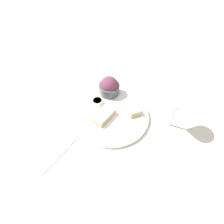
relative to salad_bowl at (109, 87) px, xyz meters
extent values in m
plane|color=beige|center=(0.13, 0.02, -0.05)|extent=(4.00, 4.00, 0.00)
cylinder|color=white|center=(0.13, 0.02, -0.04)|extent=(0.31, 0.31, 0.01)
cylinder|color=#4C5156|center=(0.00, 0.00, -0.01)|extent=(0.09, 0.09, 0.05)
sphere|color=#6B334C|center=(0.00, 0.00, 0.01)|extent=(0.08, 0.08, 0.08)
cylinder|color=white|center=(0.08, -0.05, -0.02)|extent=(0.05, 0.05, 0.03)
cylinder|color=beige|center=(0.08, -0.05, -0.01)|extent=(0.04, 0.04, 0.01)
cube|color=#D1B27F|center=(0.15, -0.02, -0.03)|extent=(0.11, 0.10, 0.02)
cube|color=beige|center=(0.15, -0.02, -0.01)|extent=(0.11, 0.10, 0.01)
cube|color=#D1B27F|center=(0.10, 0.10, -0.03)|extent=(0.10, 0.08, 0.02)
cube|color=beige|center=(0.10, 0.10, -0.01)|extent=(0.10, 0.08, 0.01)
cylinder|color=silver|center=(0.17, 0.25, -0.05)|extent=(0.06, 0.06, 0.01)
cylinder|color=silver|center=(0.17, 0.25, -0.01)|extent=(0.01, 0.01, 0.07)
cone|color=silver|center=(0.17, 0.25, 0.07)|extent=(0.09, 0.09, 0.09)
cube|color=silver|center=(0.32, -0.17, -0.05)|extent=(0.16, 0.11, 0.01)
camera|label=1|loc=(0.70, 0.03, 0.68)|focal=35.00mm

